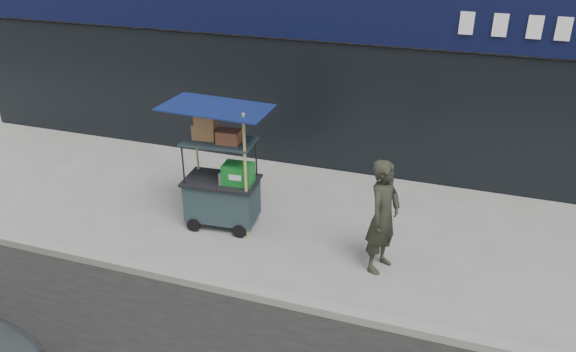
% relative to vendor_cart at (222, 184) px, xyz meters
% --- Properties ---
extents(ground, '(80.00, 80.00, 0.00)m').
position_rel_vendor_cart_xyz_m(ground, '(1.00, -1.37, -0.71)').
color(ground, slate).
rests_on(ground, ground).
extents(curb, '(80.00, 0.18, 0.12)m').
position_rel_vendor_cart_xyz_m(curb, '(1.00, -1.57, -0.65)').
color(curb, gray).
rests_on(curb, ground).
extents(vendor_cart, '(1.59, 1.18, 2.03)m').
position_rel_vendor_cart_xyz_m(vendor_cart, '(0.00, 0.00, 0.00)').
color(vendor_cart, '#1B292D').
rests_on(vendor_cart, ground).
extents(vendor_man, '(0.56, 0.69, 1.63)m').
position_rel_vendor_cart_xyz_m(vendor_man, '(2.54, -0.37, 0.10)').
color(vendor_man, black).
rests_on(vendor_man, ground).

